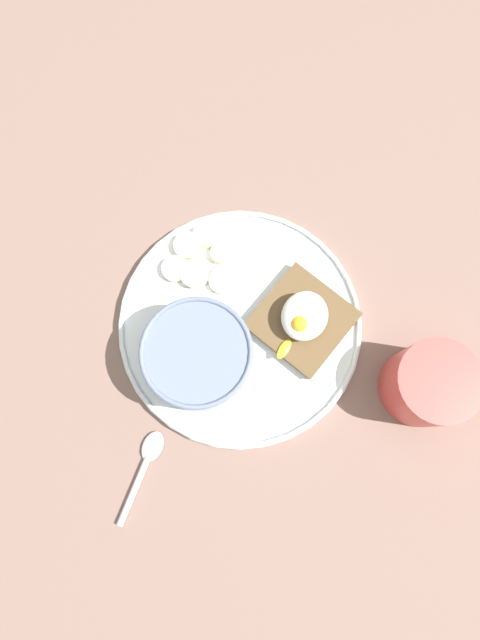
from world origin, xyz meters
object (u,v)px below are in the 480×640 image
object	(u,v)px
coffee_mug	(429,384)
banana_slice_inner	(175,269)
toast_slice	(302,320)
poached_egg	(304,317)
banana_slice_outer	(206,236)
banana_slice_left	(188,246)
banana_slice_right	(221,281)
oatmeal_bowl	(198,356)
banana_slice_back	(221,254)
banana_slice_front	(195,274)
spoon	(145,466)

from	to	relation	value
coffee_mug	banana_slice_inner	bearing A→B (deg)	85.87
toast_slice	poached_egg	xyz separation A→B (cm)	(-0.16, 0.03, 2.28)
banana_slice_outer	toast_slice	bearing A→B (deg)	-110.38
toast_slice	banana_slice_left	world-z (taller)	toast_slice
banana_slice_right	oatmeal_bowl	bearing A→B (deg)	-171.70
poached_egg	banana_slice_outer	world-z (taller)	poached_egg
toast_slice	banana_slice_left	xyz separation A→B (cm)	(3.62, 16.93, -0.22)
oatmeal_bowl	coffee_mug	world-z (taller)	coffee_mug
banana_slice_outer	banana_slice_back	bearing A→B (deg)	-117.46
banana_slice_back	banana_slice_inner	distance (cm)	6.09
poached_egg	banana_slice_back	distance (cm)	13.60
banana_slice_left	poached_egg	bearing A→B (deg)	-102.59
banana_slice_front	poached_egg	bearing A→B (deg)	-92.53
oatmeal_bowl	spoon	distance (cm)	14.42
banana_slice_left	banana_slice_outer	bearing A→B (deg)	-37.63
banana_slice_front	banana_slice_back	bearing A→B (deg)	-26.90
banana_slice_right	banana_slice_outer	bearing A→B (deg)	41.23
toast_slice	banana_slice_outer	distance (cm)	16.35
toast_slice	poached_egg	size ratio (longest dim) A/B	1.47
banana_slice_back	banana_slice_right	bearing A→B (deg)	-156.58
banana_slice_left	spoon	world-z (taller)	banana_slice_left
poached_egg	banana_slice_front	world-z (taller)	poached_egg
banana_slice_back	oatmeal_bowl	bearing A→B (deg)	-167.76
banana_slice_right	banana_slice_outer	distance (cm)	6.30
toast_slice	banana_slice_inner	world-z (taller)	toast_slice
banana_slice_outer	poached_egg	bearing A→B (deg)	-110.93
oatmeal_bowl	banana_slice_front	bearing A→B (deg)	26.66
toast_slice	coffee_mug	size ratio (longest dim) A/B	1.37
banana_slice_front	banana_slice_left	world-z (taller)	banana_slice_front
toast_slice	banana_slice_front	size ratio (longest dim) A/B	2.62
poached_egg	spoon	bearing A→B (deg)	154.53
oatmeal_bowl	coffee_mug	size ratio (longest dim) A/B	1.33
banana_slice_right	coffee_mug	world-z (taller)	coffee_mug
banana_slice_inner	coffee_mug	distance (cm)	33.31
banana_slice_front	banana_slice_back	distance (cm)	4.27
poached_egg	banana_slice_left	bearing A→B (deg)	77.41
toast_slice	spoon	distance (cm)	25.53
toast_slice	banana_slice_inner	size ratio (longest dim) A/B	3.06
coffee_mug	oatmeal_bowl	bearing A→B (deg)	105.29
oatmeal_bowl	banana_slice_outer	size ratio (longest dim) A/B	2.96
banana_slice_front	banana_slice_left	xyz separation A→B (cm)	(3.13, 2.38, -0.11)
toast_slice	banana_slice_front	world-z (taller)	same
banana_slice_front	spoon	size ratio (longest dim) A/B	0.44
toast_slice	banana_slice_right	world-z (taller)	toast_slice
toast_slice	banana_slice_outer	xyz separation A→B (cm)	(5.70, 15.33, -0.12)
banana_slice_front	spoon	xyz separation A→B (cm)	(-23.51, -3.62, -1.32)
oatmeal_bowl	banana_slice_right	bearing A→B (deg)	8.30
banana_slice_inner	banana_slice_outer	distance (cm)	5.76
oatmeal_bowl	banana_slice_outer	world-z (taller)	oatmeal_bowl
banana_slice_front	banana_slice_right	xyz separation A→B (cm)	(0.47, -3.37, -0.24)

